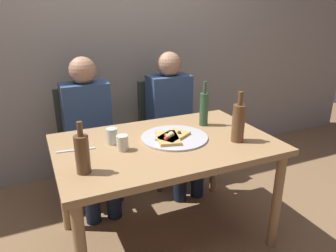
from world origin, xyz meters
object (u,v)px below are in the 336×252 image
chair_left (87,136)px  water_bottle (238,122)px  pizza_tray (174,137)px  tumbler_far (112,136)px  pizza_slice_extra (168,138)px  table_knife (76,150)px  dining_table (166,154)px  wine_bottle (82,153)px  chair_right (166,124)px  guest_in_beanie (173,115)px  pizza_slice_last (173,136)px  beer_bottle (204,108)px  guest_in_sweater (89,127)px  tumbler_near (122,143)px

chair_left → water_bottle: bearing=127.1°
pizza_tray → tumbler_far: (-0.39, 0.08, 0.04)m
pizza_slice_extra → water_bottle: (0.40, -0.17, 0.10)m
table_knife → water_bottle: bearing=171.4°
table_knife → pizza_slice_extra: bearing=177.3°
dining_table → wine_bottle: size_ratio=4.95×
chair_right → guest_in_beanie: (-0.00, -0.15, 0.13)m
wine_bottle → pizza_slice_last: bearing=19.4°
beer_bottle → guest_in_beanie: bearing=89.6°
pizza_slice_extra → pizza_slice_last: bearing=21.2°
pizza_tray → guest_in_sweater: bearing=122.8°
table_knife → guest_in_beanie: 1.08m
pizza_tray → water_bottle: bearing=-30.8°
tumbler_far → chair_right: bearing=46.7°
tumbler_far → guest_in_sweater: 0.59m
pizza_tray → chair_left: bearing=117.7°
table_knife → chair_right: bearing=-133.6°
table_knife → pizza_tray: bearing=-179.0°
water_bottle → table_knife: size_ratio=1.44×
dining_table → table_knife: (-0.53, 0.09, 0.09)m
pizza_slice_last → wine_bottle: 0.64m
pizza_slice_last → tumbler_far: bearing=166.3°
pizza_tray → chair_left: size_ratio=0.48×
dining_table → chair_left: size_ratio=1.50×
dining_table → table_knife: table_knife is taller
pizza_slice_last → guest_in_sweater: guest_in_sweater is taller
pizza_slice_extra → chair_right: (0.36, 0.83, -0.23)m
chair_left → tumbler_far: bearing=92.8°
tumbler_near → dining_table: bearing=2.5°
wine_bottle → beer_bottle: (0.91, 0.36, 0.02)m
pizza_tray → pizza_slice_last: pizza_slice_last is taller
tumbler_near → chair_left: bearing=94.5°
table_knife → guest_in_sweater: bearing=-100.4°
chair_right → guest_in_beanie: 0.20m
pizza_tray → wine_bottle: wine_bottle is taller
beer_bottle → table_knife: beer_bottle is taller
tumbler_far → chair_right: chair_right is taller
tumbler_near → pizza_tray: bearing=6.5°
water_bottle → guest_in_beanie: 0.88m
beer_bottle → chair_left: 1.03m
pizza_slice_last → tumbler_far: size_ratio=2.57×
beer_bottle → guest_in_sweater: 0.90m
pizza_slice_extra → wine_bottle: bearing=-160.8°
tumbler_far → water_bottle: bearing=-21.1°
beer_bottle → water_bottle: 0.34m
tumbler_far → guest_in_beanie: guest_in_beanie is taller
water_bottle → tumbler_far: size_ratio=3.20×
chair_right → wine_bottle: bearing=48.5°
pizza_slice_extra → guest_in_sweater: 0.78m
tumbler_far → pizza_slice_extra: bearing=-18.1°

